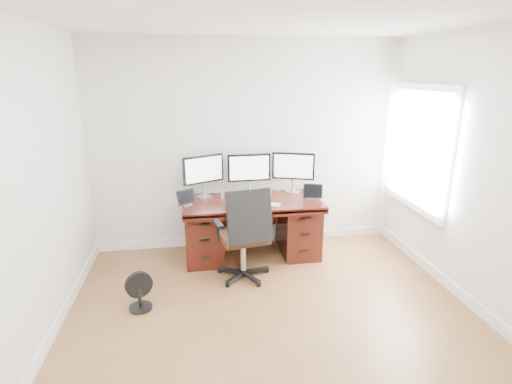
{
  "coord_description": "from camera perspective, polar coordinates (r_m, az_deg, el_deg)",
  "views": [
    {
      "loc": [
        -0.68,
        -2.84,
        2.27
      ],
      "look_at": [
        0.0,
        1.5,
        0.95
      ],
      "focal_mm": 28.0,
      "sensor_mm": 36.0,
      "label": 1
    }
  ],
  "objects": [
    {
      "name": "ground",
      "position": [
        3.7,
        3.85,
        -21.17
      ],
      "size": [
        4.5,
        4.5,
        0.0
      ],
      "primitive_type": "plane",
      "color": "brown",
      "rests_on": "ground"
    },
    {
      "name": "back_wall",
      "position": [
        5.22,
        -1.28,
        6.57
      ],
      "size": [
        4.0,
        0.1,
        2.7
      ],
      "primitive_type": "cube",
      "color": "silver",
      "rests_on": "ground"
    },
    {
      "name": "right_wall",
      "position": [
        4.09,
        32.39,
        1.1
      ],
      "size": [
        0.1,
        4.5,
        2.7
      ],
      "color": "silver",
      "rests_on": "ground"
    },
    {
      "name": "desk",
      "position": [
        5.08,
        -0.58,
        -4.86
      ],
      "size": [
        1.7,
        0.8,
        0.75
      ],
      "color": "#3B110B",
      "rests_on": "ground"
    },
    {
      "name": "office_chair",
      "position": [
        4.53,
        -1.65,
        -8.19
      ],
      "size": [
        0.69,
        0.69,
        1.1
      ],
      "rotation": [
        0.0,
        0.0,
        0.19
      ],
      "color": "black",
      "rests_on": "ground"
    },
    {
      "name": "floor_fan",
      "position": [
        4.22,
        -16.34,
        -13.53
      ],
      "size": [
        0.27,
        0.23,
        0.39
      ],
      "rotation": [
        0.0,
        0.0,
        0.42
      ],
      "color": "black",
      "rests_on": "ground"
    },
    {
      "name": "monitor_left",
      "position": [
        5.05,
        -7.52,
        3.02
      ],
      "size": [
        0.51,
        0.27,
        0.53
      ],
      "rotation": [
        0.0,
        0.0,
        0.45
      ],
      "color": "silver",
      "rests_on": "desk"
    },
    {
      "name": "monitor_center",
      "position": [
        5.1,
        -0.99,
        3.29
      ],
      "size": [
        0.55,
        0.15,
        0.53
      ],
      "rotation": [
        0.0,
        0.0,
        0.03
      ],
      "color": "silver",
      "rests_on": "desk"
    },
    {
      "name": "monitor_right",
      "position": [
        5.21,
        5.35,
        3.5
      ],
      "size": [
        0.53,
        0.22,
        0.53
      ],
      "rotation": [
        0.0,
        0.0,
        -0.34
      ],
      "color": "silver",
      "rests_on": "desk"
    },
    {
      "name": "tablet_left",
      "position": [
        4.81,
        -9.93,
        -0.88
      ],
      "size": [
        0.24,
        0.18,
        0.19
      ],
      "rotation": [
        0.0,
        0.0,
        0.55
      ],
      "color": "silver",
      "rests_on": "desk"
    },
    {
      "name": "tablet_right",
      "position": [
        5.02,
        8.15,
        -0.05
      ],
      "size": [
        0.25,
        0.14,
        0.19
      ],
      "rotation": [
        0.0,
        0.0,
        -0.32
      ],
      "color": "silver",
      "rests_on": "desk"
    },
    {
      "name": "keyboard",
      "position": [
        4.81,
        -0.15,
        -1.62
      ],
      "size": [
        0.27,
        0.2,
        0.01
      ],
      "primitive_type": "cube",
      "rotation": [
        0.0,
        0.0,
        0.41
      ],
      "color": "white",
      "rests_on": "desk"
    },
    {
      "name": "trackpad",
      "position": [
        4.77,
        2.77,
        -1.82
      ],
      "size": [
        0.15,
        0.15,
        0.01
      ],
      "primitive_type": "cube",
      "rotation": [
        0.0,
        0.0,
        -0.35
      ],
      "color": "silver",
      "rests_on": "desk"
    },
    {
      "name": "drawing_tablet",
      "position": [
        4.74,
        -2.93,
        -1.95
      ],
      "size": [
        0.25,
        0.21,
        0.01
      ],
      "primitive_type": "cube",
      "rotation": [
        0.0,
        0.0,
        0.36
      ],
      "color": "black",
      "rests_on": "desk"
    },
    {
      "name": "phone",
      "position": [
        4.9,
        -0.73,
        -1.29
      ],
      "size": [
        0.15,
        0.09,
        0.01
      ],
      "primitive_type": "cube",
      "rotation": [
        0.0,
        0.0,
        0.12
      ],
      "color": "black",
      "rests_on": "desk"
    },
    {
      "name": "figurine_blue",
      "position": [
        5.03,
        -4.84,
        -0.44
      ],
      "size": [
        0.03,
        0.03,
        0.08
      ],
      "color": "#60AEF4",
      "rests_on": "desk"
    },
    {
      "name": "figurine_yellow",
      "position": [
        5.03,
        -3.83,
        -0.4
      ],
      "size": [
        0.03,
        0.03,
        0.08
      ],
      "color": "tan",
      "rests_on": "desk"
    },
    {
      "name": "figurine_pink",
      "position": [
        5.05,
        -1.83,
        -0.31
      ],
      "size": [
        0.03,
        0.03,
        0.08
      ],
      "color": "pink",
      "rests_on": "desk"
    },
    {
      "name": "figurine_purple",
      "position": [
        5.08,
        0.42,
        -0.21
      ],
      "size": [
        0.03,
        0.03,
        0.08
      ],
      "color": "#A464E3",
      "rests_on": "desk"
    },
    {
      "name": "figurine_orange",
      "position": [
        5.1,
        2.03,
        -0.13
      ],
      "size": [
        0.03,
        0.03,
        0.08
      ],
      "color": "#F76A3B",
      "rests_on": "desk"
    },
    {
      "name": "figurine_brown",
      "position": [
        5.12,
        3.16,
        -0.08
      ],
      "size": [
        0.03,
        0.03,
        0.08
      ],
      "color": "brown",
      "rests_on": "desk"
    }
  ]
}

